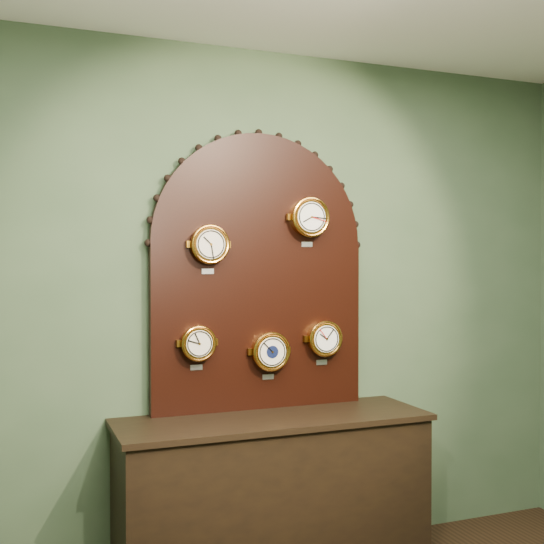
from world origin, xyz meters
name	(u,v)px	position (x,y,z in m)	size (l,w,h in m)	color
wall_back	(256,304)	(0.00, 2.50, 1.40)	(4.00, 4.00, 0.00)	#3F553A
shop_counter	(273,499)	(0.00, 2.23, 0.40)	(1.60, 0.50, 0.80)	black
display_board	(259,263)	(0.00, 2.45, 1.63)	(1.26, 0.06, 1.53)	black
roman_clock	(209,244)	(-0.30, 2.38, 1.72)	(0.21, 0.08, 0.26)	#C87F2A
arabic_clock	(309,217)	(0.27, 2.38, 1.88)	(0.22, 0.08, 0.27)	#C87F2A
hygrometer	(198,343)	(-0.36, 2.38, 1.21)	(0.19, 0.08, 0.24)	#C87F2A
barometer	(270,351)	(0.04, 2.38, 1.15)	(0.21, 0.08, 0.27)	#C87F2A
tide_clock	(324,338)	(0.36, 2.38, 1.20)	(0.20, 0.08, 0.25)	#C87F2A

